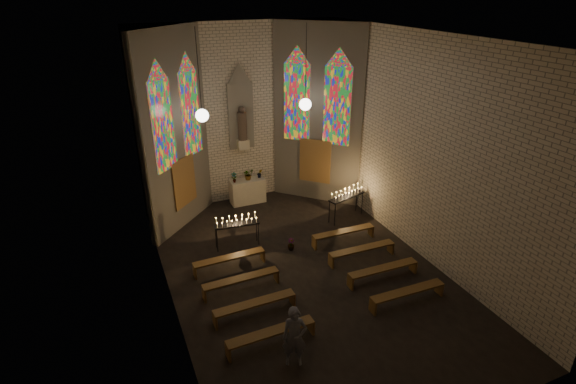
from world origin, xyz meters
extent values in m
plane|color=black|center=(0.00, 0.00, 0.00)|extent=(12.00, 12.00, 0.00)
cube|color=beige|center=(0.00, 6.00, 3.50)|extent=(8.00, 0.02, 7.00)
cube|color=beige|center=(0.00, -6.00, 3.50)|extent=(8.00, 0.02, 7.00)
cube|color=beige|center=(-4.00, 0.00, 3.50)|extent=(0.02, 12.00, 7.00)
cube|color=beige|center=(4.00, 0.00, 3.50)|extent=(0.02, 12.00, 7.00)
cube|color=silver|center=(0.00, 0.00, 7.00)|extent=(8.00, 12.00, 0.01)
cube|color=beige|center=(-2.75, 4.75, 3.50)|extent=(2.72, 2.72, 7.00)
cube|color=beige|center=(2.75, 4.75, 3.50)|extent=(2.72, 2.72, 7.00)
cube|color=#4C3F8C|center=(-3.21, 4.06, 4.00)|extent=(0.78, 0.78, 3.00)
cube|color=#4C3F8C|center=(-2.06, 5.21, 4.00)|extent=(0.78, 0.78, 3.00)
cube|color=#4C3F8C|center=(2.06, 5.21, 4.00)|extent=(0.78, 0.78, 3.00)
cube|color=#4C3F8C|center=(3.21, 4.06, 4.00)|extent=(0.78, 0.78, 3.00)
cube|color=brown|center=(-2.63, 4.63, 1.70)|extent=(0.95, 0.95, 1.80)
cube|color=brown|center=(2.63, 4.63, 1.70)|extent=(0.95, 0.95, 1.80)
cube|color=gray|center=(0.00, 5.92, 3.50)|extent=(1.00, 0.12, 2.60)
cone|color=gray|center=(0.00, 5.92, 5.15)|extent=(1.00, 1.00, 0.80)
cube|color=beige|center=(0.00, 5.78, 2.40)|extent=(0.45, 0.30, 0.40)
cylinder|color=#4F4036|center=(0.00, 5.78, 3.15)|extent=(0.36, 0.36, 1.10)
sphere|color=#4F4036|center=(0.00, 5.78, 3.80)|extent=(0.26, 0.26, 0.26)
sphere|color=white|center=(-1.90, 4.10, 4.20)|extent=(0.44, 0.44, 0.44)
cylinder|color=black|center=(-1.90, 4.10, 5.60)|extent=(0.02, 0.02, 2.80)
sphere|color=white|center=(1.90, 4.10, 4.20)|extent=(0.44, 0.44, 0.44)
cylinder|color=black|center=(1.90, 4.10, 5.60)|extent=(0.02, 0.02, 2.80)
cube|color=beige|center=(0.00, 5.45, 0.50)|extent=(1.40, 0.60, 1.00)
imported|color=#4C723F|center=(-0.55, 5.41, 1.21)|extent=(0.26, 0.20, 0.43)
imported|color=#4C723F|center=(0.06, 5.46, 1.22)|extent=(0.49, 0.45, 0.45)
imported|color=#4C723F|center=(0.55, 5.47, 1.18)|extent=(0.22, 0.19, 0.37)
imported|color=#4C723F|center=(0.17, 1.42, 0.21)|extent=(0.25, 0.25, 0.42)
cube|color=black|center=(-1.42, 2.33, 0.87)|extent=(1.54, 0.50, 0.05)
cylinder|color=black|center=(-2.14, 2.26, 0.42)|extent=(0.03, 0.03, 0.85)
cylinder|color=black|center=(-0.73, 2.12, 0.42)|extent=(0.03, 0.03, 0.85)
cylinder|color=black|center=(-2.11, 2.54, 0.42)|extent=(0.03, 0.03, 0.85)
cylinder|color=black|center=(-0.70, 2.40, 0.42)|extent=(0.03, 0.03, 0.85)
cube|color=black|center=(3.00, 2.66, 0.91)|extent=(1.63, 0.81, 0.05)
cylinder|color=black|center=(2.33, 2.30, 0.45)|extent=(0.03, 0.03, 0.89)
cylinder|color=black|center=(3.75, 2.73, 0.45)|extent=(0.03, 0.03, 0.89)
cylinder|color=black|center=(2.25, 2.59, 0.45)|extent=(0.03, 0.03, 0.89)
cylinder|color=black|center=(3.67, 3.01, 0.45)|extent=(0.03, 0.03, 0.89)
cube|color=#563918|center=(-2.05, 1.17, 0.41)|extent=(2.29, 0.37, 0.05)
cube|color=#563918|center=(-3.16, 1.15, 0.21)|extent=(0.06, 0.32, 0.41)
cube|color=#563918|center=(-0.94, 1.19, 0.21)|extent=(0.06, 0.32, 0.41)
cube|color=#563918|center=(2.05, 1.17, 0.41)|extent=(2.29, 0.37, 0.05)
cube|color=#563918|center=(0.94, 1.19, 0.21)|extent=(0.06, 0.32, 0.41)
cube|color=#563918|center=(3.16, 1.15, 0.21)|extent=(0.06, 0.32, 0.41)
cube|color=#563918|center=(-2.05, -0.03, 0.41)|extent=(2.29, 0.37, 0.05)
cube|color=#563918|center=(-3.16, -0.05, 0.21)|extent=(0.06, 0.32, 0.41)
cube|color=#563918|center=(-0.94, -0.01, 0.21)|extent=(0.06, 0.32, 0.41)
cube|color=#563918|center=(2.05, -0.03, 0.41)|extent=(2.29, 0.37, 0.05)
cube|color=#563918|center=(0.94, -0.01, 0.21)|extent=(0.06, 0.32, 0.41)
cube|color=#563918|center=(3.16, -0.05, 0.21)|extent=(0.06, 0.32, 0.41)
cube|color=#563918|center=(-2.05, -1.23, 0.41)|extent=(2.29, 0.37, 0.05)
cube|color=#563918|center=(-3.16, -1.25, 0.21)|extent=(0.06, 0.32, 0.41)
cube|color=#563918|center=(-0.94, -1.21, 0.21)|extent=(0.06, 0.32, 0.41)
cube|color=#563918|center=(2.05, -1.23, 0.41)|extent=(2.29, 0.37, 0.05)
cube|color=#563918|center=(0.94, -1.21, 0.21)|extent=(0.06, 0.32, 0.41)
cube|color=#563918|center=(3.16, -1.25, 0.21)|extent=(0.06, 0.32, 0.41)
cube|color=#563918|center=(-2.05, -2.43, 0.41)|extent=(2.29, 0.37, 0.05)
cube|color=#563918|center=(-3.16, -2.45, 0.21)|extent=(0.06, 0.32, 0.41)
cube|color=#563918|center=(-0.94, -2.41, 0.21)|extent=(0.06, 0.32, 0.41)
cube|color=#563918|center=(2.05, -2.43, 0.41)|extent=(2.29, 0.37, 0.05)
cube|color=#563918|center=(0.94, -2.41, 0.21)|extent=(0.06, 0.32, 0.41)
cube|color=#563918|center=(3.16, -2.45, 0.21)|extent=(0.06, 0.32, 0.41)
imported|color=#54555F|center=(-1.75, -3.19, 0.79)|extent=(0.68, 0.56, 1.59)
camera|label=1|loc=(-5.04, -10.45, 8.22)|focal=28.00mm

